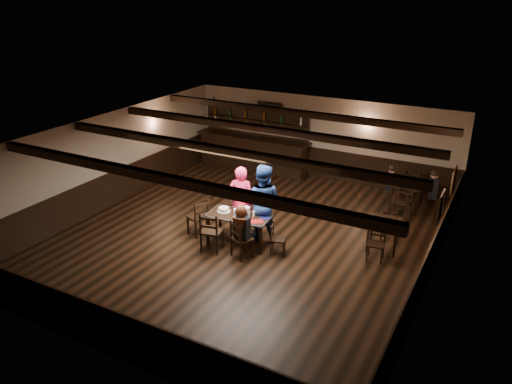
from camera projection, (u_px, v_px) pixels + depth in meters
The scene contains 25 objects.
ground at pixel (247, 237), 12.77m from camera, with size 10.00×10.00×0.00m, color black.
room_shell at pixel (247, 173), 12.13m from camera, with size 9.02×10.02×2.71m.
dining_table at pixel (239, 218), 12.26m from camera, with size 1.61×0.89×0.75m.
chair_near_left at pixel (210, 229), 11.84m from camera, with size 0.56×0.54×1.03m.
chair_near_right at pixel (239, 237), 11.61m from camera, with size 0.57×0.56×0.94m.
chair_end_left at pixel (200, 215), 12.66m from camera, with size 0.58×0.59×0.99m.
chair_end_right at pixel (275, 236), 11.84m from camera, with size 0.44×0.45×0.78m.
chair_far_pushed at pixel (229, 199), 13.81m from camera, with size 0.47×0.45×0.83m.
woman_pink at pixel (241, 200), 12.66m from camera, with size 0.67×0.44×1.83m, color #DD3374.
man_blue at pixel (262, 202), 12.37m from camera, with size 0.96×0.75×1.97m, color navy.
seated_person at pixel (241, 224), 11.52m from camera, with size 0.37×0.55×0.90m.
cake at pixel (224, 210), 12.42m from camera, with size 0.33×0.33×0.10m.
plate_stack_a at pixel (237, 213), 12.15m from camera, with size 0.19×0.19×0.18m, color white.
plate_stack_b at pixel (246, 211), 12.18m from camera, with size 0.19×0.19×0.22m, color white.
tea_light at pixel (242, 212), 12.34m from camera, with size 0.04×0.04×0.06m.
salt_shaker at pixel (253, 217), 12.02m from camera, with size 0.03×0.03×0.08m, color silver.
pepper_shaker at pixel (253, 218), 11.99m from camera, with size 0.03×0.03×0.08m, color #A5A8AD.
drink_glass at pixel (254, 213), 12.19m from camera, with size 0.07×0.07×0.11m, color silver.
menu_red at pixel (256, 221), 11.91m from camera, with size 0.34×0.24×0.00m, color maroon.
menu_blue at pixel (264, 217), 12.14m from camera, with size 0.32×0.23×0.00m, color #0E154A.
bar_counter at pixel (254, 148), 17.37m from camera, with size 4.13×0.70×2.20m.
back_table_a at pixel (384, 225), 11.98m from camera, with size 0.86×0.86×0.75m.
back_table_b at pixel (409, 187), 14.21m from camera, with size 1.00×1.00×0.75m.
bg_patron_left at pixel (391, 178), 14.42m from camera, with size 0.25×0.37×0.71m.
bg_patron_right at pixel (434, 184), 13.83m from camera, with size 0.31×0.43×0.81m.
Camera 1 is at (5.60, -9.89, 5.95)m, focal length 35.00 mm.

